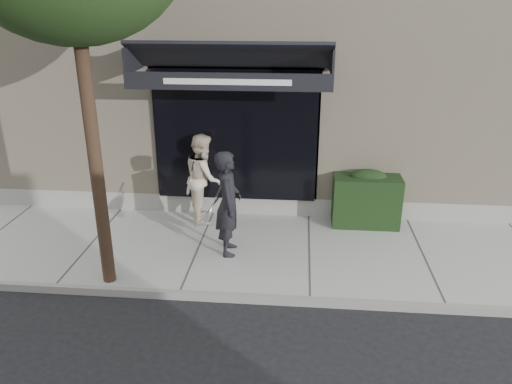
# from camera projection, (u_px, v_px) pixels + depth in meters

# --- Properties ---
(ground) EXTENTS (80.00, 80.00, 0.00)m
(ground) POSITION_uv_depth(u_px,v_px,m) (309.00, 256.00, 8.98)
(ground) COLOR black
(ground) RESTS_ON ground
(sidewalk) EXTENTS (20.00, 3.00, 0.12)m
(sidewalk) POSITION_uv_depth(u_px,v_px,m) (309.00, 253.00, 8.96)
(sidewalk) COLOR #A0A09B
(sidewalk) RESTS_ON ground
(curb) EXTENTS (20.00, 0.10, 0.14)m
(curb) POSITION_uv_depth(u_px,v_px,m) (310.00, 301.00, 7.52)
(curb) COLOR gray
(curb) RESTS_ON ground
(building_facade) EXTENTS (14.30, 8.04, 5.64)m
(building_facade) POSITION_uv_depth(u_px,v_px,m) (311.00, 66.00, 12.58)
(building_facade) COLOR beige
(building_facade) RESTS_ON ground
(hedge) EXTENTS (1.30, 0.70, 1.14)m
(hedge) POSITION_uv_depth(u_px,v_px,m) (366.00, 198.00, 9.81)
(hedge) COLOR black
(hedge) RESTS_ON sidewalk
(pedestrian_front) EXTENTS (0.79, 0.89, 1.86)m
(pedestrian_front) POSITION_uv_depth(u_px,v_px,m) (228.00, 203.00, 8.55)
(pedestrian_front) COLOR black
(pedestrian_front) RESTS_ON sidewalk
(pedestrian_back) EXTENTS (0.86, 1.00, 1.77)m
(pedestrian_back) POSITION_uv_depth(u_px,v_px,m) (204.00, 178.00, 9.90)
(pedestrian_back) COLOR beige
(pedestrian_back) RESTS_ON sidewalk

